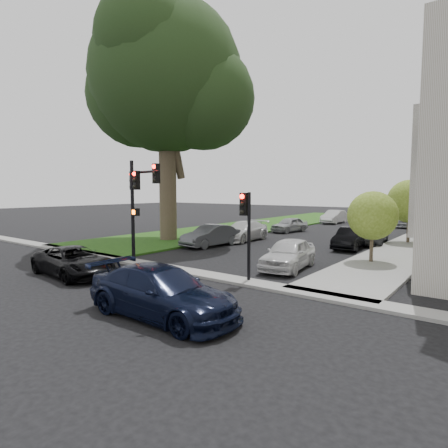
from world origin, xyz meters
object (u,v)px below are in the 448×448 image
Objects in this scene: car_parked_4 at (408,219)px; car_parked_7 at (289,225)px; car_parked_5 at (211,236)px; small_tree_a at (373,216)px; eucalyptus at (166,77)px; traffic_signal_main at (138,193)px; car_parked_1 at (351,238)px; car_parked_9 at (334,217)px; car_parked_2 at (367,233)px; car_parked_0 at (288,254)px; car_cross_far at (162,292)px; small_tree_c at (427,205)px; small_tree_b at (410,201)px; car_cross_near at (74,261)px; traffic_signal_secondary at (246,220)px; car_parked_6 at (243,231)px.

car_parked_4 reaches higher than car_parked_7.
car_parked_5 is 10.84m from car_parked_7.
eucalyptus is at bearing -179.44° from small_tree_a.
car_parked_5 is at bearing -80.49° from car_parked_7.
traffic_signal_main is 1.28× the size of car_parked_1.
car_parked_4 is 7.48m from car_parked_9.
car_parked_7 is at bearing -88.92° from car_parked_9.
car_parked_9 is at bearing 175.98° from car_parked_4.
small_tree_a is 14.54m from car_parked_7.
car_parked_5 is 1.12× the size of car_parked_7.
car_parked_1 is 0.81× the size of car_parked_2.
car_cross_far is at bearing -97.16° from car_parked_0.
car_parked_9 is at bearing 12.56° from car_cross_far.
eucalyptus is 11.90m from car_parked_5.
small_tree_c reaches higher than car_parked_9.
eucalyptus is at bearing -148.44° from small_tree_b.
eucalyptus is 4.43× the size of car_parked_7.
small_tree_c is 0.88× the size of car_parked_0.
car_cross_far reaches higher than car_cross_near.
eucalyptus reaches higher than small_tree_c.
traffic_signal_secondary is at bearing -74.96° from car_parked_9.
car_parked_0 is 0.84× the size of car_parked_2.
small_tree_c is at bearing 90.00° from small_tree_b.
small_tree_b is 0.90× the size of car_parked_6.
car_parked_7 is (-0.44, 21.08, 0.02)m from car_cross_near.
car_parked_7 is at bearing 94.91° from car_parked_5.
small_tree_b is at bearing -50.16° from car_parked_9.
car_parked_0 is 0.96× the size of car_parked_9.
car_parked_6 is at bearing -150.88° from small_tree_b.
small_tree_c reaches higher than car_parked_0.
car_parked_4 is at bearing -6.98° from car_cross_near.
small_tree_a is at bearing -90.00° from small_tree_b.
traffic_signal_main is at bearing -78.07° from car_parked_7.
car_cross_near is at bearing -80.43° from car_parked_5.
small_tree_b reaches higher than car_parked_2.
small_tree_b is at bearing 90.00° from small_tree_a.
small_tree_b is at bearing -21.03° from car_cross_near.
eucalyptus is at bearing -145.53° from car_parked_6.
eucalyptus reaches higher than car_parked_0.
small_tree_a is at bearing 0.56° from eucalyptus.
car_parked_7 is at bearing 6.30° from car_cross_near.
eucalyptus is 3.74× the size of car_cross_near.
small_tree_b is at bearing -88.38° from car_parked_4.
car_parked_0 is at bearing -17.76° from car_parked_5.
small_tree_b is 0.97× the size of car_cross_near.
traffic_signal_secondary is (-2.94, -15.85, -0.41)m from small_tree_b.
car_cross_far is at bearing -99.51° from car_parked_4.
traffic_signal_main reaches higher than small_tree_b.
traffic_signal_secondary is 0.79× the size of car_cross_near.
small_tree_b is 21.81m from car_cross_near.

